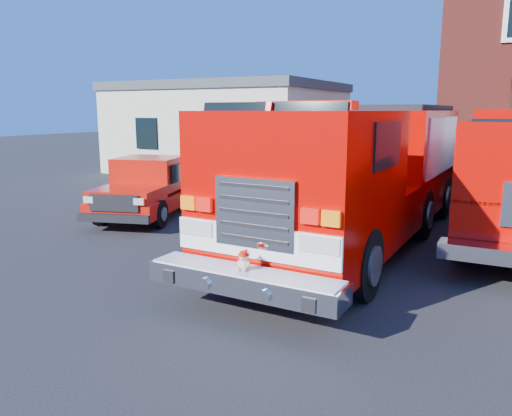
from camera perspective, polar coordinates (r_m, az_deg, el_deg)
The scene contains 4 objects.
ground at distance 10.35m, azimuth 3.11°, elevation -5.94°, with size 100.00×100.00×0.00m, color black.
side_building at distance 25.63m, azimuth -3.04°, elevation 9.24°, with size 10.20×8.20×4.35m.
fire_engine at distance 11.65m, azimuth 11.86°, elevation 4.06°, with size 3.19×10.42×3.19m.
pickup_truck at distance 15.02m, azimuth -11.61°, elevation 2.37°, with size 3.29×5.54×1.71m.
Camera 1 is at (4.11, -9.00, 3.03)m, focal length 35.00 mm.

